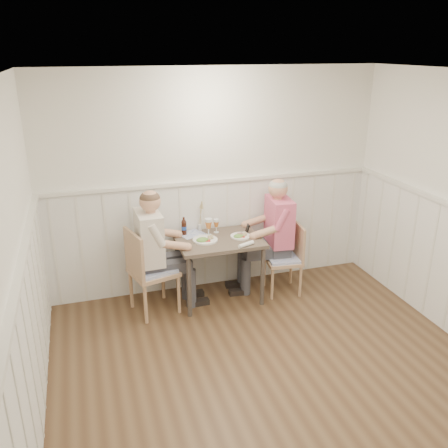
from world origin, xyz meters
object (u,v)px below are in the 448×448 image
at_px(dining_table, 219,247).
at_px(man_in_pink, 275,243).
at_px(chair_right, 287,256).
at_px(chair_left, 148,268).
at_px(beer_bottle, 184,227).
at_px(grass_vase, 200,217).
at_px(diner_cream, 155,260).

height_order(dining_table, man_in_pink, man_in_pink).
xyz_separation_m(chair_right, chair_left, (-1.64, 0.01, 0.07)).
distance_m(dining_table, man_in_pink, 0.72).
xyz_separation_m(chair_right, beer_bottle, (-1.17, 0.32, 0.38)).
bearing_deg(beer_bottle, dining_table, -34.83).
bearing_deg(chair_right, grass_vase, 157.91).
bearing_deg(diner_cream, chair_right, -2.41).
distance_m(chair_left, diner_cream, 0.12).
xyz_separation_m(diner_cream, grass_vase, (0.60, 0.32, 0.33)).
distance_m(chair_left, man_in_pink, 1.55).
distance_m(diner_cream, beer_bottle, 0.53).
bearing_deg(chair_left, man_in_pink, 4.72).
relative_size(man_in_pink, diner_cream, 0.99).
distance_m(chair_left, beer_bottle, 0.65).
xyz_separation_m(dining_table, grass_vase, (-0.14, 0.31, 0.27)).
height_order(man_in_pink, diner_cream, diner_cream).
relative_size(dining_table, man_in_pink, 0.68).
bearing_deg(grass_vase, beer_bottle, -161.22).
bearing_deg(diner_cream, dining_table, 1.07).
xyz_separation_m(dining_table, chair_left, (-0.82, -0.07, -0.12)).
bearing_deg(dining_table, diner_cream, -178.93).
height_order(dining_table, grass_vase, grass_vase).
height_order(dining_table, diner_cream, diner_cream).
relative_size(chair_right, chair_left, 0.87).
bearing_deg(chair_right, chair_left, 179.77).
xyz_separation_m(dining_table, chair_right, (0.82, -0.08, -0.19)).
bearing_deg(dining_table, grass_vase, 113.99).
height_order(chair_left, beer_bottle, chair_left).
bearing_deg(grass_vase, man_in_pink, -16.69).
xyz_separation_m(chair_right, diner_cream, (-1.56, 0.07, 0.13)).
relative_size(chair_left, man_in_pink, 0.70).
relative_size(diner_cream, grass_vase, 3.68).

